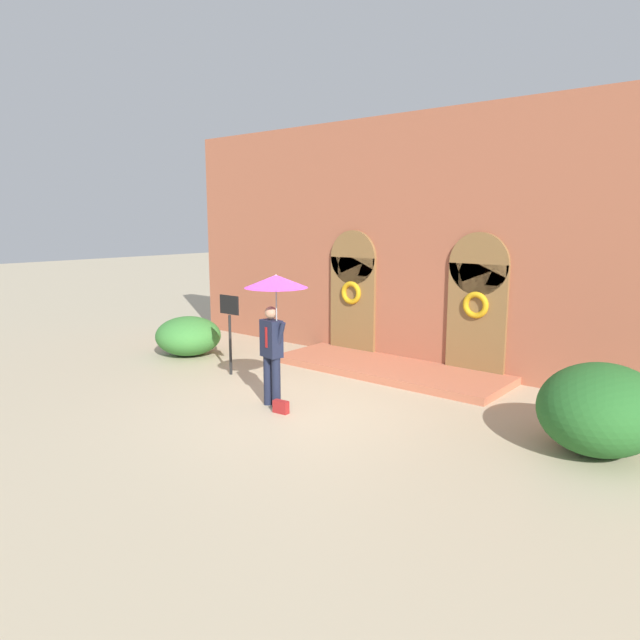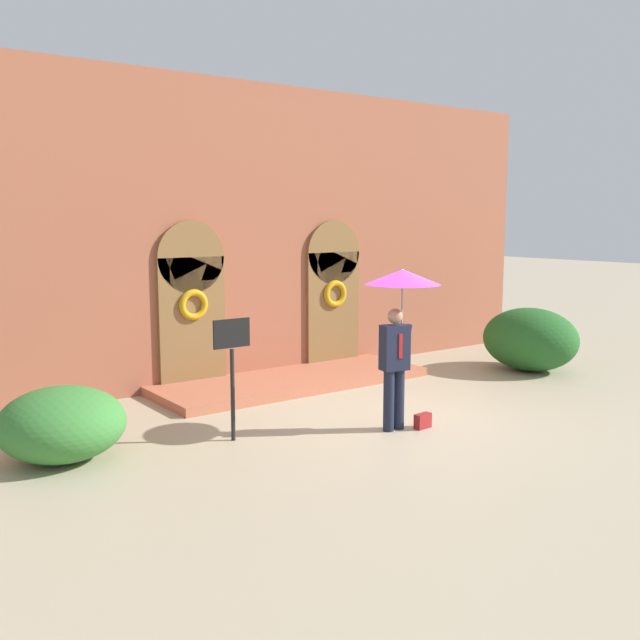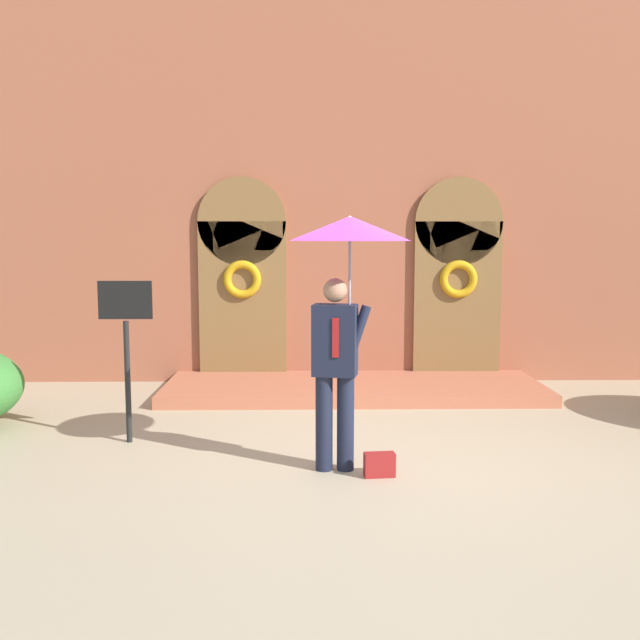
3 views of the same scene
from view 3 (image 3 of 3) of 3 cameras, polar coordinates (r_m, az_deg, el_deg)
The scene contains 5 objects.
ground_plane at distance 7.03m, azimuth 4.30°, elevation -11.35°, with size 80.00×80.00×0.00m, color tan.
building_facade at distance 10.84m, azimuth 2.40°, elevation 9.33°, with size 14.00×2.30×5.60m.
person_with_umbrella at distance 6.49m, azimuth 2.09°, elevation 4.35°, with size 1.10×1.10×2.36m.
handbag at distance 6.64m, azimuth 4.78°, elevation -11.47°, with size 0.28×0.12×0.22m, color maroon.
sign_post at distance 7.73m, azimuth -15.24°, elevation -1.08°, with size 0.56×0.06×1.72m.
Camera 3 is at (-0.63, -6.66, 2.18)m, focal length 40.00 mm.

